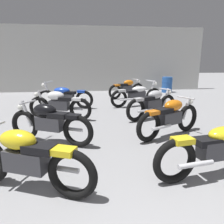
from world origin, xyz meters
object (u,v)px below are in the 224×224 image
motorcycle_right_row_2 (170,117)px  motorcycle_right_row_3 (153,103)px  motorcycle_left_row_1 (26,159)px  motorcycle_left_row_3 (59,104)px  motorcycle_right_row_1 (220,147)px  motorcycle_right_row_4 (137,95)px  motorcycle_left_row_2 (49,122)px  oil_drum (167,85)px  motorcycle_left_row_4 (64,96)px  motorcycle_right_row_5 (127,88)px

motorcycle_right_row_2 → motorcycle_right_row_3: bearing=86.5°
motorcycle_left_row_1 → motorcycle_left_row_3: size_ratio=0.98×
motorcycle_right_row_1 → motorcycle_right_row_4: 5.12m
motorcycle_left_row_2 → motorcycle_left_row_3: same height
motorcycle_right_row_3 → motorcycle_right_row_4: size_ratio=0.85×
motorcycle_left_row_3 → motorcycle_right_row_4: (2.75, 1.59, -0.01)m
motorcycle_left_row_3 → oil_drum: size_ratio=2.24×
motorcycle_left_row_3 → motorcycle_right_row_4: motorcycle_right_row_4 is taller
motorcycle_left_row_1 → motorcycle_right_row_2: (2.70, 1.80, 0.00)m
motorcycle_left_row_1 → motorcycle_right_row_4: motorcycle_right_row_4 is taller
motorcycle_left_row_1 → motorcycle_left_row_4: (0.01, 5.19, -0.01)m
motorcycle_left_row_2 → motorcycle_right_row_2: 2.68m
motorcycle_right_row_1 → motorcycle_left_row_4: bearing=118.2°
motorcycle_left_row_3 → motorcycle_right_row_5: same height
motorcycle_right_row_2 → motorcycle_right_row_4: size_ratio=0.85×
motorcycle_right_row_3 → oil_drum: size_ratio=2.14×
motorcycle_right_row_4 → motorcycle_right_row_5: bearing=90.9°
motorcycle_left_row_2 → motorcycle_left_row_3: (-0.02, 1.89, 0.00)m
motorcycle_left_row_3 → oil_drum: bearing=43.5°
motorcycle_left_row_3 → motorcycle_left_row_4: motorcycle_left_row_4 is taller
motorcycle_right_row_2 → motorcycle_right_row_4: 3.37m
motorcycle_right_row_1 → motorcycle_right_row_5: 7.01m
motorcycle_right_row_5 → motorcycle_left_row_4: bearing=-145.5°
motorcycle_right_row_2 → motorcycle_right_row_3: size_ratio=1.00×
motorcycle_right_row_3 → motorcycle_right_row_4: 1.79m
motorcycle_right_row_2 → motorcycle_right_row_5: 5.26m
motorcycle_left_row_1 → motorcycle_left_row_2: (0.03, 1.69, 0.00)m
motorcycle_left_row_2 → motorcycle_right_row_3: 3.24m
oil_drum → motorcycle_right_row_3: bearing=-115.6°
motorcycle_right_row_4 → motorcycle_left_row_3: bearing=-150.0°
motorcycle_right_row_3 → motorcycle_right_row_2: bearing=-93.5°
motorcycle_right_row_2 → motorcycle_left_row_3: bearing=146.6°
motorcycle_right_row_2 → oil_drum: 7.29m
motorcycle_right_row_4 → motorcycle_right_row_5: size_ratio=1.15×
motorcycle_right_row_1 → motorcycle_right_row_5: motorcycle_right_row_1 is taller
motorcycle_right_row_1 → motorcycle_right_row_4: bearing=90.0°
motorcycle_right_row_2 → motorcycle_right_row_3: same height
motorcycle_right_row_5 → motorcycle_right_row_2: bearing=-90.3°
motorcycle_left_row_4 → motorcycle_right_row_4: same height
motorcycle_right_row_3 → oil_drum: (2.51, 5.23, -0.03)m
motorcycle_left_row_3 → motorcycle_right_row_5: bearing=52.0°
motorcycle_right_row_2 → motorcycle_right_row_5: same height
motorcycle_right_row_1 → motorcycle_left_row_1: bearing=-179.1°
motorcycle_left_row_1 → motorcycle_left_row_4: motorcycle_left_row_4 is taller
motorcycle_left_row_2 → motorcycle_right_row_5: bearing=63.3°
motorcycle_right_row_2 → motorcycle_right_row_3: (0.10, 1.57, 0.00)m
motorcycle_right_row_5 → oil_drum: (2.58, 1.55, -0.03)m
motorcycle_left_row_2 → motorcycle_right_row_4: 4.42m
motorcycle_left_row_2 → motorcycle_right_row_3: size_ratio=1.00×
motorcycle_right_row_3 → motorcycle_right_row_4: (-0.04, 1.79, -0.01)m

